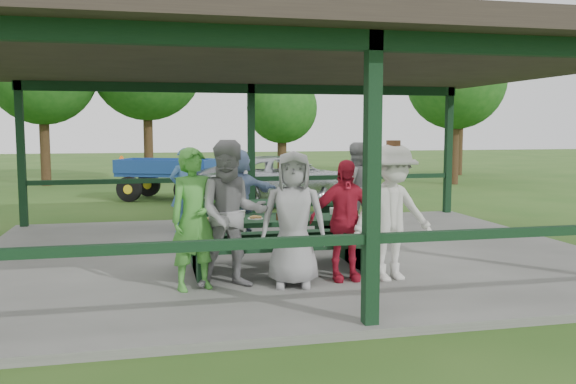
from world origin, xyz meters
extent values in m
plane|color=#2A5119|center=(0.00, 0.00, 0.00)|extent=(90.00, 90.00, 0.00)
cube|color=#62625D|center=(0.00, 0.00, 0.05)|extent=(10.00, 8.00, 0.10)
cube|color=black|center=(0.00, -3.80, 1.60)|extent=(0.15, 0.15, 3.00)
cube|color=black|center=(-4.80, 3.80, 1.60)|extent=(0.15, 0.15, 3.00)
cube|color=black|center=(0.00, 3.80, 1.60)|extent=(0.15, 0.15, 3.00)
cube|color=black|center=(4.80, 3.80, 1.60)|extent=(0.15, 0.15, 3.00)
cube|color=black|center=(-2.40, -3.80, 1.00)|extent=(4.65, 0.10, 0.10)
cube|color=black|center=(2.40, -3.80, 1.00)|extent=(4.65, 0.10, 0.10)
cube|color=black|center=(-2.40, 3.80, 1.00)|extent=(4.65, 0.10, 0.10)
cube|color=black|center=(2.40, 3.80, 1.00)|extent=(4.65, 0.10, 0.10)
cube|color=black|center=(0.00, -3.80, 3.00)|extent=(9.80, 0.15, 0.20)
cube|color=black|center=(0.00, 3.80, 3.00)|extent=(9.80, 0.15, 0.20)
cube|color=#2E2521|center=(0.00, 0.00, 3.22)|extent=(10.60, 8.60, 0.24)
cube|color=black|center=(-0.44, -1.20, 0.82)|extent=(2.69, 0.75, 0.06)
cube|color=black|center=(-0.44, -1.75, 0.53)|extent=(2.69, 0.28, 0.05)
cube|color=black|center=(-0.44, -0.65, 0.53)|extent=(2.69, 0.28, 0.05)
cube|color=black|center=(-1.61, -1.20, 0.47)|extent=(0.06, 0.70, 0.75)
cube|color=black|center=(0.72, -1.20, 0.47)|extent=(0.06, 0.70, 0.75)
cube|color=black|center=(-1.61, -1.20, 0.33)|extent=(0.06, 1.39, 0.45)
cube|color=black|center=(0.72, -1.20, 0.33)|extent=(0.06, 1.39, 0.45)
cube|color=black|center=(-0.21, 0.80, 0.82)|extent=(2.53, 0.75, 0.06)
cube|color=black|center=(-0.21, 0.25, 0.53)|extent=(2.53, 0.28, 0.05)
cube|color=black|center=(-0.21, 1.35, 0.53)|extent=(2.53, 0.28, 0.05)
cube|color=black|center=(-1.30, 0.80, 0.47)|extent=(0.06, 0.70, 0.75)
cube|color=black|center=(0.88, 0.80, 0.47)|extent=(0.06, 0.70, 0.75)
cube|color=black|center=(-1.30, 0.80, 0.33)|extent=(0.06, 1.39, 0.45)
cube|color=black|center=(0.88, 0.80, 0.33)|extent=(0.06, 1.39, 0.45)
cylinder|color=white|center=(-1.49, -1.20, 0.86)|extent=(0.22, 0.22, 0.01)
torus|color=olive|center=(-1.53, -1.22, 0.88)|extent=(0.10, 0.10, 0.03)
torus|color=olive|center=(-1.45, -1.22, 0.88)|extent=(0.10, 0.10, 0.03)
torus|color=olive|center=(-1.49, -1.16, 0.88)|extent=(0.10, 0.10, 0.03)
cylinder|color=white|center=(-0.77, -1.20, 0.86)|extent=(0.22, 0.22, 0.01)
torus|color=olive|center=(-0.81, -1.22, 0.88)|extent=(0.10, 0.10, 0.03)
torus|color=olive|center=(-0.73, -1.22, 0.88)|extent=(0.10, 0.10, 0.03)
torus|color=olive|center=(-0.77, -1.16, 0.88)|extent=(0.10, 0.10, 0.03)
cylinder|color=white|center=(-0.14, -1.20, 0.86)|extent=(0.22, 0.22, 0.01)
torus|color=olive|center=(-0.18, -1.22, 0.88)|extent=(0.10, 0.10, 0.03)
torus|color=olive|center=(-0.10, -1.22, 0.88)|extent=(0.10, 0.10, 0.03)
torus|color=olive|center=(-0.14, -1.16, 0.88)|extent=(0.10, 0.10, 0.03)
cylinder|color=white|center=(0.68, -1.20, 0.86)|extent=(0.22, 0.22, 0.01)
torus|color=olive|center=(0.64, -1.22, 0.88)|extent=(0.10, 0.10, 0.03)
torus|color=olive|center=(0.72, -1.22, 0.88)|extent=(0.10, 0.10, 0.03)
torus|color=olive|center=(0.68, -1.16, 0.88)|extent=(0.10, 0.10, 0.03)
cylinder|color=#381E0F|center=(-1.08, -1.38, 0.90)|extent=(0.06, 0.06, 0.10)
cylinder|color=#381E0F|center=(-0.47, -1.38, 0.90)|extent=(0.06, 0.06, 0.10)
cylinder|color=#381E0F|center=(-0.08, -1.38, 0.90)|extent=(0.06, 0.06, 0.10)
cylinder|color=#381E0F|center=(-0.07, -1.38, 0.90)|extent=(0.06, 0.06, 0.10)
cylinder|color=#381E0F|center=(0.68, -1.38, 0.90)|extent=(0.06, 0.06, 0.10)
cone|color=white|center=(-1.02, -1.00, 0.90)|extent=(0.09, 0.09, 0.10)
cone|color=white|center=(-0.92, -1.00, 0.90)|extent=(0.09, 0.09, 0.10)
cone|color=white|center=(-0.21, -1.00, 0.90)|extent=(0.09, 0.09, 0.10)
cone|color=white|center=(0.44, -1.00, 0.90)|extent=(0.09, 0.09, 0.10)
cone|color=white|center=(0.63, -1.00, 0.90)|extent=(0.09, 0.09, 0.10)
imported|color=green|center=(-1.68, -2.02, 1.00)|extent=(0.76, 0.62, 1.80)
imported|color=gray|center=(-1.21, -2.02, 1.04)|extent=(0.93, 0.73, 1.89)
imported|color=#959497|center=(-0.43, -2.14, 0.97)|extent=(0.96, 0.73, 1.75)
imported|color=#B51A30|center=(0.31, -1.98, 0.91)|extent=(0.96, 0.42, 1.62)
imported|color=silver|center=(0.93, -2.11, 1.01)|extent=(1.25, 0.82, 1.82)
cylinder|color=#55321D|center=(0.93, -2.11, 1.86)|extent=(0.36, 0.36, 0.02)
cylinder|color=#55321D|center=(0.93, -2.11, 1.92)|extent=(0.21, 0.21, 0.11)
imported|color=#809AC6|center=(-0.61, 1.64, 0.93)|extent=(1.56, 0.56, 1.66)
imported|color=teal|center=(-1.57, 2.33, 0.93)|extent=(0.70, 0.58, 1.65)
imported|color=gray|center=(1.67, 1.56, 0.98)|extent=(0.90, 0.72, 1.76)
imported|color=silver|center=(1.45, 7.22, 0.68)|extent=(5.35, 3.71, 1.36)
cube|color=navy|center=(-1.75, 8.89, 0.77)|extent=(3.02, 2.28, 0.12)
cube|color=navy|center=(-2.00, 8.26, 1.02)|extent=(2.54, 1.07, 0.39)
cube|color=navy|center=(-1.49, 9.52, 1.02)|extent=(2.54, 1.07, 0.39)
cube|color=navy|center=(-3.00, 9.40, 1.02)|extent=(0.56, 1.28, 0.39)
cube|color=navy|center=(-0.49, 8.38, 1.02)|extent=(0.56, 1.28, 0.39)
cylinder|color=black|center=(-2.83, 8.54, 0.37)|extent=(0.75, 0.44, 0.74)
cylinder|color=yellow|center=(-2.83, 8.54, 0.37)|extent=(0.33, 0.30, 0.27)
cylinder|color=black|center=(-2.28, 9.89, 0.37)|extent=(0.75, 0.44, 0.74)
cylinder|color=yellow|center=(-2.28, 9.89, 0.37)|extent=(0.33, 0.30, 0.27)
cylinder|color=black|center=(-1.21, 7.89, 0.37)|extent=(0.75, 0.44, 0.74)
cylinder|color=yellow|center=(-1.21, 7.89, 0.37)|extent=(0.33, 0.30, 0.27)
cylinder|color=black|center=(-0.66, 9.23, 0.37)|extent=(0.75, 0.44, 0.74)
cylinder|color=yellow|center=(-0.66, 9.23, 0.37)|extent=(0.33, 0.30, 0.27)
cube|color=navy|center=(-0.04, 8.20, 0.68)|extent=(0.93, 0.44, 0.08)
cone|color=#F2590C|center=(-3.05, 9.42, 1.11)|extent=(0.16, 0.37, 0.39)
cylinder|color=#352215|center=(-6.01, 14.43, 1.56)|extent=(0.36, 0.36, 3.13)
sphere|color=#195015|center=(-6.01, 14.43, 4.25)|extent=(4.00, 4.00, 4.00)
cylinder|color=#352215|center=(-2.26, 14.96, 1.68)|extent=(0.36, 0.36, 3.37)
sphere|color=#195015|center=(-2.26, 14.96, 4.58)|extent=(4.31, 4.31, 4.31)
cylinder|color=#352215|center=(2.84, 13.68, 1.07)|extent=(0.36, 0.36, 2.14)
sphere|color=#195015|center=(2.84, 13.68, 2.91)|extent=(2.74, 2.74, 2.74)
cylinder|color=#352215|center=(9.09, 11.59, 1.45)|extent=(0.36, 0.36, 2.90)
sphere|color=#195015|center=(9.09, 11.59, 3.94)|extent=(3.71, 3.71, 3.71)
cylinder|color=#352215|center=(11.52, 15.73, 1.58)|extent=(0.36, 0.36, 3.16)
sphere|color=#195015|center=(11.52, 15.73, 4.30)|extent=(4.04, 4.04, 4.04)
camera|label=1|loc=(-2.20, -9.65, 2.13)|focal=38.00mm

